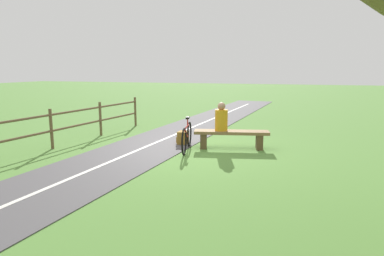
% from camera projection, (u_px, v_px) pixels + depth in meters
% --- Properties ---
extents(ground_plane, '(80.00, 80.00, 0.00)m').
position_uv_depth(ground_plane, '(184.00, 148.00, 8.96)').
color(ground_plane, '#548438').
extents(paved_path, '(5.25, 36.06, 0.02)m').
position_uv_depth(paved_path, '(31.00, 195.00, 5.60)').
color(paved_path, '#4C494C').
rests_on(paved_path, ground_plane).
extents(path_centre_line, '(2.79, 31.90, 0.00)m').
position_uv_depth(path_centre_line, '(31.00, 195.00, 5.59)').
color(path_centre_line, silver).
rests_on(path_centre_line, paved_path).
extents(bench, '(2.02, 0.85, 0.48)m').
position_uv_depth(bench, '(231.00, 136.00, 8.87)').
color(bench, brown).
rests_on(bench, ground_plane).
extents(person_seated, '(0.40, 0.40, 0.75)m').
position_uv_depth(person_seated, '(221.00, 119.00, 8.82)').
color(person_seated, orange).
rests_on(person_seated, bench).
extents(bicycle, '(0.34, 1.63, 0.86)m').
position_uv_depth(bicycle, '(187.00, 137.00, 8.67)').
color(bicycle, black).
rests_on(bicycle, ground_plane).
extents(backpack, '(0.30, 0.35, 0.37)m').
position_uv_depth(backpack, '(183.00, 138.00, 9.41)').
color(backpack, olive).
rests_on(backpack, ground_plane).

